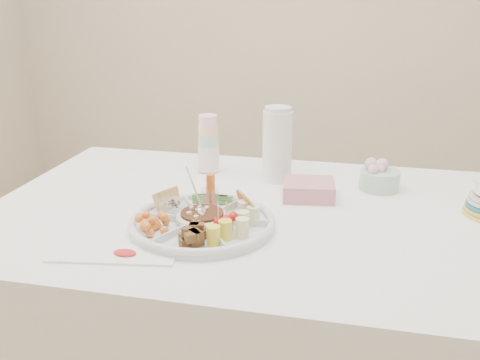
# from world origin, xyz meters

# --- Properties ---
(dining_table) EXTENTS (1.52, 1.02, 0.76)m
(dining_table) POSITION_xyz_m (0.00, 0.00, 0.38)
(dining_table) COLOR white
(dining_table) RESTS_ON floor
(party_tray) EXTENTS (0.41, 0.41, 0.04)m
(party_tray) POSITION_xyz_m (-0.10, -0.15, 0.78)
(party_tray) COLOR silver
(party_tray) RESTS_ON dining_table
(bean_dip) EXTENTS (0.12, 0.12, 0.04)m
(bean_dip) POSITION_xyz_m (-0.10, -0.15, 0.79)
(bean_dip) COLOR #451F12
(bean_dip) RESTS_ON party_tray
(tortillas) EXTENTS (0.10, 0.10, 0.06)m
(tortillas) POSITION_xyz_m (0.01, -0.08, 0.80)
(tortillas) COLOR #C27A38
(tortillas) RESTS_ON party_tray
(carrot_cucumber) EXTENTS (0.11, 0.11, 0.09)m
(carrot_cucumber) POSITION_xyz_m (-0.11, -0.02, 0.82)
(carrot_cucumber) COLOR orange
(carrot_cucumber) RESTS_ON party_tray
(pita_raisins) EXTENTS (0.12, 0.12, 0.06)m
(pita_raisins) POSITION_xyz_m (-0.21, -0.09, 0.80)
(pita_raisins) COLOR tan
(pita_raisins) RESTS_ON party_tray
(cherries) EXTENTS (0.11, 0.11, 0.04)m
(cherries) POSITION_xyz_m (-0.20, -0.22, 0.79)
(cherries) COLOR orange
(cherries) RESTS_ON party_tray
(granola_chunks) EXTENTS (0.11, 0.11, 0.04)m
(granola_chunks) POSITION_xyz_m (-0.09, -0.28, 0.79)
(granola_chunks) COLOR #442E1C
(granola_chunks) RESTS_ON party_tray
(banana_tomato) EXTENTS (0.12, 0.12, 0.09)m
(banana_tomato) POSITION_xyz_m (0.02, -0.21, 0.82)
(banana_tomato) COLOR #FFD467
(banana_tomato) RESTS_ON party_tray
(cup_stack) EXTENTS (0.09, 0.09, 0.20)m
(cup_stack) POSITION_xyz_m (-0.21, 0.31, 0.86)
(cup_stack) COLOR #B6CFB0
(cup_stack) RESTS_ON dining_table
(thermos) EXTENTS (0.12, 0.12, 0.25)m
(thermos) POSITION_xyz_m (0.04, 0.27, 0.88)
(thermos) COLOR white
(thermos) RESTS_ON dining_table
(flower_bowl) EXTENTS (0.14, 0.14, 0.09)m
(flower_bowl) POSITION_xyz_m (0.37, 0.26, 0.80)
(flower_bowl) COLOR silver
(flower_bowl) RESTS_ON dining_table
(napkin_stack) EXTENTS (0.17, 0.15, 0.05)m
(napkin_stack) POSITION_xyz_m (0.16, 0.14, 0.78)
(napkin_stack) COLOR #C47B82
(napkin_stack) RESTS_ON dining_table
(placemat) EXTENTS (0.32, 0.15, 0.01)m
(placemat) POSITION_xyz_m (-0.26, -0.35, 0.76)
(placemat) COLOR white
(placemat) RESTS_ON dining_table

